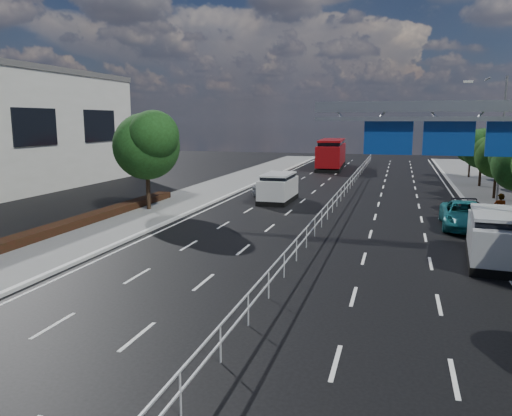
% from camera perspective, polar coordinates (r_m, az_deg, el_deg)
% --- Properties ---
extents(ground, '(160.00, 160.00, 0.00)m').
position_cam_1_polar(ground, '(13.91, -2.88, -15.79)').
color(ground, black).
rests_on(ground, ground).
extents(median_fence, '(0.05, 85.00, 1.02)m').
position_cam_1_polar(median_fence, '(35.01, 9.11, 0.81)').
color(median_fence, silver).
rests_on(median_fence, ground).
extents(overhead_gantry, '(10.24, 0.38, 7.45)m').
position_cam_1_polar(overhead_gantry, '(22.04, 23.15, 8.07)').
color(overhead_gantry, gray).
rests_on(overhead_gantry, ground).
extents(streetlight_far, '(2.78, 2.40, 9.00)m').
position_cam_1_polar(streetlight_far, '(38.38, 25.89, 7.77)').
color(streetlight_far, gray).
rests_on(streetlight_far, ground).
extents(near_tree_back, '(4.84, 4.51, 6.69)m').
position_cam_1_polar(near_tree_back, '(33.87, -12.35, 7.36)').
color(near_tree_back, black).
rests_on(near_tree_back, ground).
extents(far_tree_f, '(3.52, 3.28, 5.02)m').
position_cam_1_polar(far_tree_f, '(42.00, 25.93, 5.53)').
color(far_tree_f, black).
rests_on(far_tree_f, ground).
extents(far_tree_g, '(3.96, 3.69, 5.45)m').
position_cam_1_polar(far_tree_g, '(49.38, 24.51, 6.46)').
color(far_tree_g, black).
rests_on(far_tree_g, ground).
extents(far_tree_h, '(3.41, 3.18, 4.91)m').
position_cam_1_polar(far_tree_h, '(56.82, 23.40, 6.56)').
color(far_tree_h, black).
rests_on(far_tree_h, ground).
extents(white_minivan, '(2.15, 4.92, 2.13)m').
position_cam_1_polar(white_minivan, '(37.39, 2.55, 2.32)').
color(white_minivan, black).
rests_on(white_minivan, ground).
extents(red_bus, '(3.53, 12.33, 3.64)m').
position_cam_1_polar(red_bus, '(64.05, 8.62, 6.19)').
color(red_bus, black).
rests_on(red_bus, ground).
extents(near_car_silver, '(1.99, 4.58, 1.54)m').
position_cam_1_polar(near_car_silver, '(40.64, 1.53, 2.55)').
color(near_car_silver, silver).
rests_on(near_car_silver, ground).
extents(near_car_dark, '(2.28, 5.21, 1.67)m').
position_cam_1_polar(near_car_dark, '(66.37, 7.92, 5.42)').
color(near_car_dark, black).
rests_on(near_car_dark, ground).
extents(silver_minivan, '(2.72, 5.51, 2.22)m').
position_cam_1_polar(silver_minivan, '(23.76, 25.86, -3.06)').
color(silver_minivan, black).
rests_on(silver_minivan, ground).
extents(parked_car_teal, '(2.58, 5.42, 1.49)m').
position_cam_1_polar(parked_car_teal, '(30.56, 22.74, -0.76)').
color(parked_car_teal, '#1B737B').
rests_on(parked_car_teal, ground).
extents(parked_car_dark, '(2.17, 4.54, 1.28)m').
position_cam_1_polar(parked_car_dark, '(31.94, 23.34, -0.56)').
color(parked_car_dark, black).
rests_on(parked_car_dark, ground).
extents(pedestrian_a, '(0.72, 0.48, 1.92)m').
position_cam_1_polar(pedestrian_a, '(30.83, 26.08, -0.25)').
color(pedestrian_a, gray).
rests_on(pedestrian_a, sidewalk_far).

